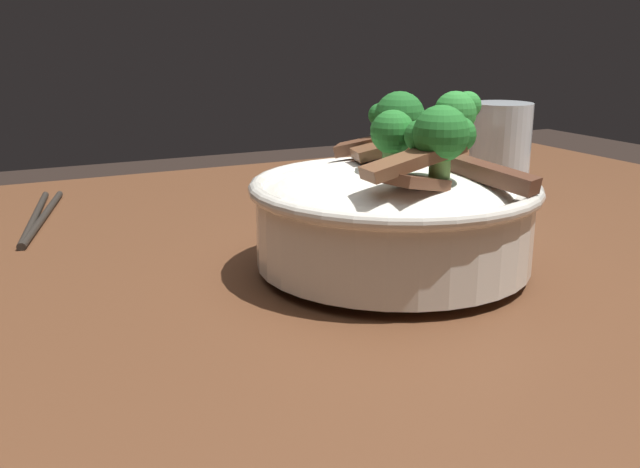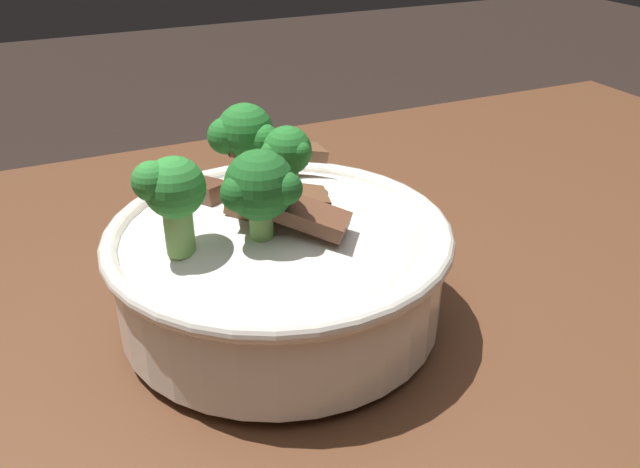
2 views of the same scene
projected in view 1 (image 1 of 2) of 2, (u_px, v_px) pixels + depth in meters
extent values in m
cube|color=#56331E|center=(313.00, 278.00, 0.63)|extent=(1.21, 0.86, 0.04)
cube|color=#56331E|center=(499.00, 392.00, 1.26)|extent=(0.09, 0.09, 0.76)
cylinder|color=silver|center=(392.00, 267.00, 0.59)|extent=(0.10, 0.10, 0.01)
cylinder|color=silver|center=(393.00, 225.00, 0.58)|extent=(0.21, 0.21, 0.06)
torus|color=silver|center=(394.00, 187.00, 0.57)|extent=(0.23, 0.23, 0.01)
ellipsoid|color=white|center=(394.00, 199.00, 0.57)|extent=(0.20, 0.20, 0.06)
cube|color=brown|center=(392.00, 146.00, 0.57)|extent=(0.07, 0.04, 0.02)
cube|color=brown|center=(413.00, 159.00, 0.50)|extent=(0.07, 0.02, 0.02)
cube|color=brown|center=(380.00, 141.00, 0.59)|extent=(0.07, 0.07, 0.03)
cube|color=#563323|center=(378.00, 160.00, 0.57)|extent=(0.06, 0.08, 0.02)
cube|color=brown|center=(396.00, 163.00, 0.58)|extent=(0.05, 0.06, 0.02)
cube|color=#563323|center=(489.00, 173.00, 0.53)|extent=(0.05, 0.08, 0.02)
cube|color=brown|center=(417.00, 182.00, 0.50)|extent=(0.05, 0.04, 0.02)
cylinder|color=#7AB256|center=(398.00, 149.00, 0.60)|extent=(0.01, 0.01, 0.03)
sphere|color=#1E6023|center=(399.00, 117.00, 0.59)|extent=(0.04, 0.04, 0.04)
sphere|color=#1E6023|center=(411.00, 117.00, 0.60)|extent=(0.02, 0.02, 0.02)
sphere|color=#1E6023|center=(380.00, 115.00, 0.59)|extent=(0.02, 0.02, 0.02)
cylinder|color=#5B9947|center=(392.00, 164.00, 0.54)|extent=(0.01, 0.01, 0.03)
sphere|color=#237028|center=(393.00, 132.00, 0.53)|extent=(0.03, 0.03, 0.03)
sphere|color=#237028|center=(405.00, 131.00, 0.54)|extent=(0.02, 0.02, 0.02)
sphere|color=#237028|center=(381.00, 128.00, 0.54)|extent=(0.02, 0.02, 0.02)
cylinder|color=#7AB256|center=(453.00, 145.00, 0.60)|extent=(0.02, 0.02, 0.03)
sphere|color=#2D8433|center=(455.00, 113.00, 0.60)|extent=(0.04, 0.04, 0.04)
sphere|color=#2D8433|center=(467.00, 105.00, 0.60)|extent=(0.02, 0.02, 0.02)
sphere|color=#2D8433|center=(448.00, 108.00, 0.60)|extent=(0.02, 0.02, 0.02)
cylinder|color=#7AB256|center=(439.00, 170.00, 0.51)|extent=(0.01, 0.01, 0.03)
sphere|color=#237028|center=(441.00, 134.00, 0.50)|extent=(0.04, 0.04, 0.04)
sphere|color=#237028|center=(458.00, 135.00, 0.51)|extent=(0.03, 0.03, 0.03)
sphere|color=#237028|center=(420.00, 136.00, 0.51)|extent=(0.02, 0.02, 0.02)
cylinder|color=white|center=(496.00, 200.00, 0.82)|extent=(0.06, 0.06, 0.00)
cylinder|color=white|center=(500.00, 153.00, 0.80)|extent=(0.07, 0.07, 0.11)
cylinder|color=silver|center=(498.00, 169.00, 0.81)|extent=(0.06, 0.06, 0.07)
cylinder|color=#28231E|center=(43.00, 217.00, 0.74)|extent=(0.06, 0.21, 0.01)
cylinder|color=#28231E|center=(35.00, 217.00, 0.74)|extent=(0.05, 0.21, 0.01)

